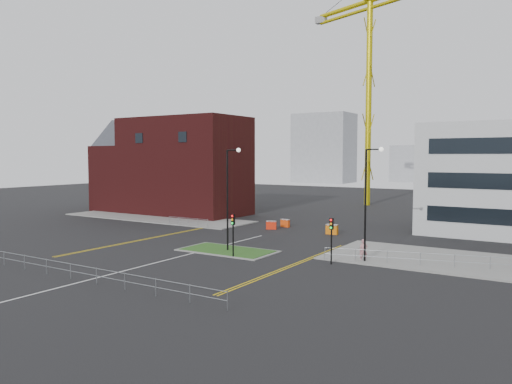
% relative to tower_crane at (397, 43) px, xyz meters
% --- Properties ---
extents(ground, '(200.00, 200.00, 0.00)m').
position_rel_tower_crane_xyz_m(ground, '(-3.35, -52.84, -26.59)').
color(ground, black).
rests_on(ground, ground).
extents(pavement_left, '(28.00, 8.00, 0.12)m').
position_rel_tower_crane_xyz_m(pavement_left, '(-23.35, -30.84, -26.53)').
color(pavement_left, slate).
rests_on(pavement_left, ground).
extents(pavement_right, '(24.00, 10.00, 0.12)m').
position_rel_tower_crane_xyz_m(pavement_right, '(18.65, -38.84, -26.53)').
color(pavement_right, slate).
rests_on(pavement_right, ground).
extents(island_kerb, '(8.60, 4.60, 0.08)m').
position_rel_tower_crane_xyz_m(island_kerb, '(-1.35, -44.84, -26.55)').
color(island_kerb, slate).
rests_on(island_kerb, ground).
extents(grass_island, '(8.00, 4.00, 0.12)m').
position_rel_tower_crane_xyz_m(grass_island, '(-1.35, -44.84, -26.53)').
color(grass_island, '#254818').
rests_on(grass_island, ground).
extents(brick_building, '(24.20, 10.07, 14.24)m').
position_rel_tower_crane_xyz_m(brick_building, '(-26.32, -24.84, -19.74)').
color(brick_building, '#471112').
rests_on(brick_building, ground).
extents(tower_crane, '(49.52, 20.77, 38.56)m').
position_rel_tower_crane_xyz_m(tower_crane, '(0.00, 0.00, 0.00)').
color(tower_crane, '#BBA90B').
rests_on(tower_crane, ground).
extents(streetlamp_island, '(1.46, 0.36, 9.18)m').
position_rel_tower_crane_xyz_m(streetlamp_island, '(-1.13, -44.84, -21.18)').
color(streetlamp_island, black).
rests_on(streetlamp_island, ground).
extents(streetlamp_right_near, '(1.46, 0.36, 9.18)m').
position_rel_tower_crane_xyz_m(streetlamp_right_near, '(10.87, -42.84, -21.18)').
color(streetlamp_right_near, black).
rests_on(streetlamp_right_near, ground).
extents(traffic_light_island, '(0.28, 0.33, 3.65)m').
position_rel_tower_crane_xyz_m(traffic_light_island, '(0.65, -46.86, -24.02)').
color(traffic_light_island, black).
rests_on(traffic_light_island, ground).
extents(traffic_light_right, '(0.28, 0.33, 3.65)m').
position_rel_tower_crane_xyz_m(traffic_light_right, '(8.65, -44.86, -24.02)').
color(traffic_light_right, black).
rests_on(traffic_light_right, ground).
extents(railing_front, '(24.05, 0.05, 1.10)m').
position_rel_tower_crane_xyz_m(railing_front, '(-3.35, -58.84, -25.81)').
color(railing_front, gray).
rests_on(railing_front, ground).
extents(railing_left, '(6.05, 0.05, 1.10)m').
position_rel_tower_crane_xyz_m(railing_left, '(-14.35, -34.84, -25.85)').
color(railing_left, gray).
rests_on(railing_left, ground).
extents(railing_right, '(19.05, 5.05, 1.10)m').
position_rel_tower_crane_xyz_m(railing_right, '(17.15, -41.34, -25.81)').
color(railing_right, gray).
rests_on(railing_right, ground).
extents(centre_line, '(0.15, 30.00, 0.01)m').
position_rel_tower_crane_xyz_m(centre_line, '(-3.35, -50.84, -26.59)').
color(centre_line, silver).
rests_on(centre_line, ground).
extents(yellow_left_a, '(0.12, 24.00, 0.01)m').
position_rel_tower_crane_xyz_m(yellow_left_a, '(-12.35, -42.84, -26.59)').
color(yellow_left_a, gold).
rests_on(yellow_left_a, ground).
extents(yellow_left_b, '(0.12, 24.00, 0.01)m').
position_rel_tower_crane_xyz_m(yellow_left_b, '(-12.05, -42.84, -26.59)').
color(yellow_left_b, gold).
rests_on(yellow_left_b, ground).
extents(yellow_right_a, '(0.12, 20.00, 0.01)m').
position_rel_tower_crane_xyz_m(yellow_right_a, '(6.15, -46.84, -26.59)').
color(yellow_right_a, gold).
rests_on(yellow_right_a, ground).
extents(yellow_right_b, '(0.12, 20.00, 0.01)m').
position_rel_tower_crane_xyz_m(yellow_right_b, '(6.45, -46.84, -26.59)').
color(yellow_right_b, gold).
rests_on(yellow_right_b, ground).
extents(skyline_a, '(18.00, 12.00, 22.00)m').
position_rel_tower_crane_xyz_m(skyline_a, '(-43.35, 67.16, -15.59)').
color(skyline_a, gray).
rests_on(skyline_a, ground).
extents(skyline_b, '(24.00, 12.00, 16.00)m').
position_rel_tower_crane_xyz_m(skyline_b, '(6.65, 77.16, -18.59)').
color(skyline_b, gray).
rests_on(skyline_b, ground).
extents(skyline_d, '(30.00, 12.00, 12.00)m').
position_rel_tower_crane_xyz_m(skyline_d, '(-11.35, 87.16, -20.59)').
color(skyline_d, gray).
rests_on(skyline_d, ground).
extents(pedestrian, '(0.77, 0.65, 1.81)m').
position_rel_tower_crane_xyz_m(pedestrian, '(10.47, -42.61, -25.69)').
color(pedestrian, '#C37E84').
rests_on(pedestrian, ground).
extents(barrier_left, '(1.16, 0.49, 0.94)m').
position_rel_tower_crane_xyz_m(barrier_left, '(-4.35, -28.84, -26.08)').
color(barrier_left, '#E4440C').
rests_on(barrier_left, ground).
extents(barrier_mid, '(1.22, 0.81, 0.98)m').
position_rel_tower_crane_xyz_m(barrier_mid, '(-4.83, -31.28, -26.06)').
color(barrier_mid, red).
rests_on(barrier_mid, ground).
extents(barrier_right, '(1.30, 0.43, 1.09)m').
position_rel_tower_crane_xyz_m(barrier_right, '(2.65, -31.03, -26.00)').
color(barrier_right, orange).
rests_on(barrier_right, ground).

